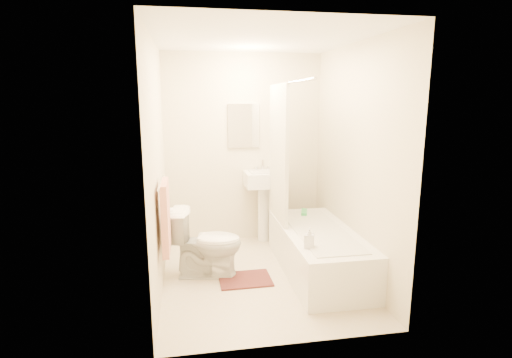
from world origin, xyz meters
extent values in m
plane|color=beige|center=(0.00, 0.00, 0.00)|extent=(2.40, 2.40, 0.00)
plane|color=white|center=(0.00, 0.00, 2.40)|extent=(2.40, 2.40, 0.00)
cube|color=beige|center=(0.00, 1.20, 1.20)|extent=(2.00, 0.02, 2.40)
cube|color=beige|center=(-1.00, 0.00, 1.20)|extent=(0.02, 2.40, 2.40)
cube|color=beige|center=(1.00, 0.00, 1.20)|extent=(0.02, 2.40, 2.40)
cube|color=white|center=(0.00, 1.18, 1.50)|extent=(0.40, 0.03, 0.55)
cylinder|color=silver|center=(0.30, 0.10, 2.00)|extent=(0.03, 1.70, 0.03)
cube|color=silver|center=(0.30, 0.50, 1.22)|extent=(0.04, 0.80, 1.55)
cylinder|color=silver|center=(-0.96, -0.25, 1.10)|extent=(0.02, 0.60, 0.02)
cube|color=#CC7266|center=(-0.93, -0.25, 0.78)|extent=(0.06, 0.45, 0.66)
cylinder|color=white|center=(-0.93, 0.12, 0.70)|extent=(0.11, 0.12, 0.12)
imported|color=white|center=(-0.54, 0.13, 0.36)|extent=(0.78, 0.52, 0.72)
cube|color=#532D24|center=(-0.17, -0.06, 0.01)|extent=(0.54, 0.41, 0.02)
imported|color=white|center=(0.39, -0.45, 0.57)|extent=(0.12, 0.12, 0.19)
cube|color=green|center=(0.66, 0.62, 0.49)|extent=(0.13, 0.23, 0.04)
camera|label=1|loc=(-0.71, -3.86, 1.86)|focal=28.00mm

